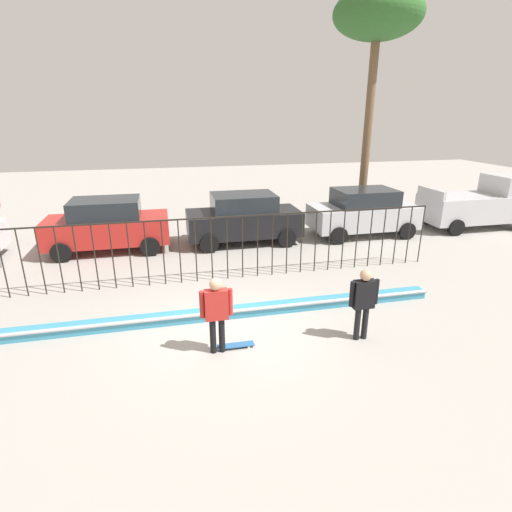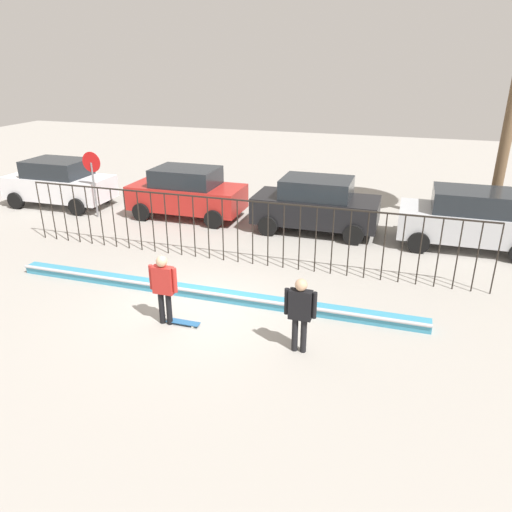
# 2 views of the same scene
# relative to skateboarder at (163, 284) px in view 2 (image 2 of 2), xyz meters

# --- Properties ---
(ground_plane) EXTENTS (60.00, 60.00, 0.00)m
(ground_plane) POSITION_rel_skateboarder_xyz_m (0.38, 0.79, -1.02)
(ground_plane) COLOR #9E9991
(bowl_coping_ledge) EXTENTS (11.00, 0.41, 0.27)m
(bowl_coping_ledge) POSITION_rel_skateboarder_xyz_m (0.38, 1.49, -0.89)
(bowl_coping_ledge) COLOR teal
(bowl_coping_ledge) RESTS_ON ground
(perimeter_fence) EXTENTS (14.04, 0.04, 1.96)m
(perimeter_fence) POSITION_rel_skateboarder_xyz_m (0.38, 3.92, 0.18)
(perimeter_fence) COLOR black
(perimeter_fence) RESTS_ON ground
(skateboarder) EXTENTS (0.68, 0.26, 1.69)m
(skateboarder) POSITION_rel_skateboarder_xyz_m (0.00, 0.00, 0.00)
(skateboarder) COLOR black
(skateboarder) RESTS_ON ground
(skateboard) EXTENTS (0.80, 0.20, 0.07)m
(skateboard) POSITION_rel_skateboarder_xyz_m (0.40, 0.06, -0.96)
(skateboard) COLOR #26598C
(skateboard) RESTS_ON ground
(camera_operator) EXTENTS (0.67, 0.25, 1.67)m
(camera_operator) POSITION_rel_skateboarder_xyz_m (3.19, -0.19, -0.01)
(camera_operator) COLOR black
(camera_operator) RESTS_ON ground
(parked_car_white) EXTENTS (4.30, 2.12, 1.90)m
(parked_car_white) POSITION_rel_skateboarder_xyz_m (-8.60, 7.38, -0.04)
(parked_car_white) COLOR silver
(parked_car_white) RESTS_ON ground
(parked_car_red) EXTENTS (4.30, 2.12, 1.90)m
(parked_car_red) POSITION_rel_skateboarder_xyz_m (-2.96, 7.55, -0.04)
(parked_car_red) COLOR #B2231E
(parked_car_red) RESTS_ON ground
(parked_car_black) EXTENTS (4.30, 2.12, 1.90)m
(parked_car_black) POSITION_rel_skateboarder_xyz_m (2.03, 7.41, -0.04)
(parked_car_black) COLOR black
(parked_car_black) RESTS_ON ground
(parked_car_silver) EXTENTS (4.30, 2.12, 1.90)m
(parked_car_silver) POSITION_rel_skateboarder_xyz_m (7.00, 7.30, -0.04)
(parked_car_silver) COLOR #B7BABF
(parked_car_silver) RESTS_ON ground
(stop_sign) EXTENTS (0.76, 0.07, 2.50)m
(stop_sign) POSITION_rel_skateboarder_xyz_m (-6.28, 6.50, 0.60)
(stop_sign) COLOR slate
(stop_sign) RESTS_ON ground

